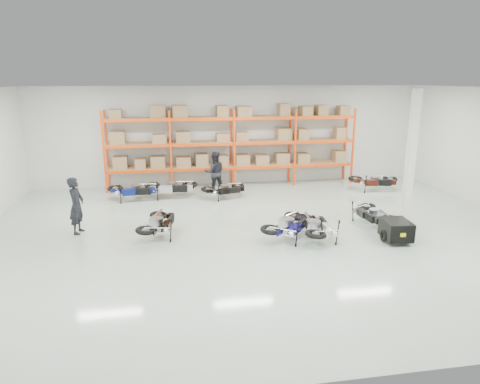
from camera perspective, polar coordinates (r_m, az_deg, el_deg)
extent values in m
plane|color=#A8BBAB|center=(13.81, 3.11, -5.50)|extent=(18.00, 18.00, 0.00)
plane|color=white|center=(12.95, 3.39, 13.51)|extent=(18.00, 18.00, 0.00)
plane|color=silver|center=(20.00, -1.20, 7.54)|extent=(18.00, 0.00, 18.00)
plane|color=silver|center=(6.82, 16.40, -7.76)|extent=(18.00, 0.00, 18.00)
cube|color=#FF490D|center=(19.07, -17.69, 4.96)|extent=(0.08, 0.08, 3.50)
cube|color=#FF490D|center=(19.95, -17.35, 5.40)|extent=(0.08, 0.08, 3.50)
cube|color=#FF490D|center=(18.87, -9.22, 5.37)|extent=(0.08, 0.08, 3.50)
cube|color=#FF490D|center=(19.76, -9.25, 5.80)|extent=(0.08, 0.08, 3.50)
cube|color=#FF490D|center=(19.09, -0.76, 5.67)|extent=(0.08, 0.08, 3.50)
cube|color=#FF490D|center=(19.97, -1.15, 6.08)|extent=(0.08, 0.08, 3.50)
cube|color=#FF490D|center=(19.71, 7.36, 5.84)|extent=(0.08, 0.08, 3.50)
cube|color=#FF490D|center=(20.56, 6.63, 6.24)|extent=(0.08, 0.08, 3.50)
cube|color=#FF490D|center=(20.69, 14.84, 5.90)|extent=(0.08, 0.08, 3.50)
cube|color=#FF490D|center=(21.50, 13.87, 6.28)|extent=(0.08, 0.08, 3.50)
cube|color=#FF490D|center=(19.07, -13.33, 2.66)|extent=(2.70, 0.08, 0.12)
cube|color=#FF490D|center=(19.95, -13.18, 3.20)|extent=(2.70, 0.08, 0.12)
cube|color=#A37C54|center=(19.50, -13.26, 3.14)|extent=(2.68, 0.88, 0.02)
cube|color=#A37C54|center=(19.46, -13.30, 3.80)|extent=(2.40, 0.70, 0.44)
cube|color=#FF490D|center=(19.09, -4.91, 3.02)|extent=(2.70, 0.08, 0.12)
cube|color=#FF490D|center=(19.97, -5.13, 3.54)|extent=(2.70, 0.08, 0.12)
cube|color=#A37C54|center=(19.51, -5.02, 3.49)|extent=(2.68, 0.88, 0.02)
cube|color=#A37C54|center=(19.47, -5.04, 4.15)|extent=(2.40, 0.70, 0.44)
cube|color=#FF490D|center=(19.50, 3.33, 3.31)|extent=(2.70, 0.08, 0.12)
cube|color=#FF490D|center=(20.37, 2.77, 3.81)|extent=(2.70, 0.08, 0.12)
cube|color=#A37C54|center=(19.92, 3.04, 3.76)|extent=(2.68, 0.88, 0.02)
cube|color=#A37C54|center=(19.88, 3.05, 4.41)|extent=(2.40, 0.70, 0.44)
cube|color=#FF490D|center=(20.30, 11.07, 3.51)|extent=(2.70, 0.08, 0.12)
cube|color=#FF490D|center=(21.13, 10.22, 4.00)|extent=(2.70, 0.08, 0.12)
cube|color=#A37C54|center=(20.70, 10.65, 3.95)|extent=(2.68, 0.88, 0.02)
cube|color=#A37C54|center=(20.66, 10.68, 4.58)|extent=(2.40, 0.70, 0.44)
cube|color=#FF490D|center=(18.88, -13.53, 5.93)|extent=(2.70, 0.08, 0.12)
cube|color=#FF490D|center=(19.77, -13.36, 6.32)|extent=(2.70, 0.08, 0.12)
cube|color=#A37C54|center=(19.31, -13.46, 6.34)|extent=(2.68, 0.88, 0.02)
cube|color=#A37C54|center=(19.28, -13.50, 7.01)|extent=(2.40, 0.70, 0.44)
cube|color=#FF490D|center=(18.89, -4.98, 6.29)|extent=(2.70, 0.08, 0.12)
cube|color=#FF490D|center=(19.78, -5.20, 6.67)|extent=(2.70, 0.08, 0.12)
cube|color=#A37C54|center=(19.33, -5.10, 6.69)|extent=(2.68, 0.88, 0.02)
cube|color=#A37C54|center=(19.29, -5.11, 7.36)|extent=(2.40, 0.70, 0.44)
cube|color=#FF490D|center=(19.31, 3.38, 6.51)|extent=(2.70, 0.08, 0.12)
cube|color=#FF490D|center=(20.18, 2.81, 6.88)|extent=(2.70, 0.08, 0.12)
cube|color=#A37C54|center=(19.74, 3.09, 6.90)|extent=(2.68, 0.88, 0.02)
cube|color=#A37C54|center=(19.71, 3.10, 7.56)|extent=(2.40, 0.70, 0.44)
cube|color=#FF490D|center=(20.12, 11.23, 6.59)|extent=(2.70, 0.08, 0.12)
cube|color=#FF490D|center=(20.96, 10.36, 6.95)|extent=(2.70, 0.08, 0.12)
cube|color=#A37C54|center=(20.53, 10.79, 6.96)|extent=(2.68, 0.88, 0.02)
cube|color=#A37C54|center=(20.50, 10.83, 7.60)|extent=(2.40, 0.70, 0.44)
cube|color=#FF490D|center=(18.75, -13.73, 9.25)|extent=(2.70, 0.08, 0.12)
cube|color=#FF490D|center=(19.64, -13.56, 9.50)|extent=(2.70, 0.08, 0.12)
cube|color=#A37C54|center=(19.19, -13.65, 9.58)|extent=(2.68, 0.88, 0.02)
cube|color=#A37C54|center=(19.17, -13.70, 10.27)|extent=(2.40, 0.70, 0.44)
cube|color=#FF490D|center=(18.76, -5.06, 9.61)|extent=(2.70, 0.08, 0.12)
cube|color=#FF490D|center=(19.65, -5.28, 9.84)|extent=(2.70, 0.08, 0.12)
cube|color=#A37C54|center=(19.20, -5.17, 9.94)|extent=(2.68, 0.88, 0.02)
cube|color=#A37C54|center=(19.18, -5.19, 10.62)|extent=(2.40, 0.70, 0.44)
cube|color=#FF490D|center=(19.19, 3.43, 9.76)|extent=(2.70, 0.08, 0.12)
cube|color=#FF490D|center=(20.06, 2.85, 9.99)|extent=(2.70, 0.08, 0.12)
cube|color=#A37C54|center=(19.62, 3.13, 10.08)|extent=(2.68, 0.88, 0.02)
cube|color=#A37C54|center=(19.60, 3.14, 10.75)|extent=(2.40, 0.70, 0.44)
cube|color=#FF490D|center=(20.00, 11.39, 9.70)|extent=(2.70, 0.08, 0.12)
cube|color=#FF490D|center=(20.84, 10.50, 9.94)|extent=(2.70, 0.08, 0.12)
cube|color=#A37C54|center=(20.41, 10.95, 10.02)|extent=(2.68, 0.88, 0.02)
cube|color=#A37C54|center=(20.39, 10.98, 10.67)|extent=(2.40, 0.70, 0.44)
cube|color=white|center=(15.62, 21.82, 4.40)|extent=(0.25, 0.25, 4.50)
cube|color=black|center=(13.78, 20.09, -4.70)|extent=(0.84, 1.02, 0.55)
cube|color=yellow|center=(13.39, 21.09, -5.36)|extent=(0.16, 0.04, 0.11)
torus|color=black|center=(13.66, 18.62, -5.63)|extent=(0.08, 0.38, 0.38)
torus|color=black|center=(14.03, 21.38, -5.34)|extent=(0.08, 0.38, 0.38)
cylinder|color=black|center=(14.30, 18.85, -3.67)|extent=(0.13, 0.90, 0.04)
imported|color=black|center=(14.50, -20.97, -1.70)|extent=(0.55, 0.74, 1.83)
imported|color=black|center=(18.39, -3.38, 2.62)|extent=(0.89, 0.70, 1.81)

